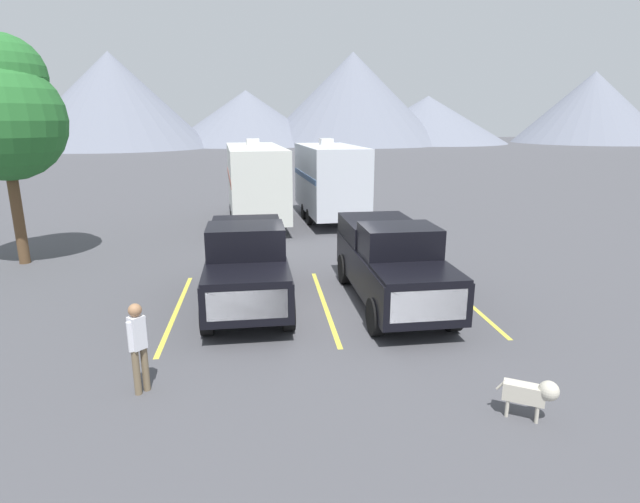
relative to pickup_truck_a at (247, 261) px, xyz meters
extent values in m
plane|color=#47474C|center=(2.03, -0.78, -1.16)|extent=(240.00, 240.00, 0.00)
cube|color=black|center=(0.00, -0.12, -0.22)|extent=(2.15, 5.51, 0.93)
cube|color=black|center=(0.05, -2.09, 0.29)|extent=(1.98, 1.57, 0.08)
cube|color=black|center=(0.01, -0.61, 0.67)|extent=(1.94, 1.46, 0.85)
cube|color=slate|center=(0.03, -1.18, 0.71)|extent=(1.79, 0.28, 0.63)
cube|color=black|center=(-0.03, 1.35, 0.50)|extent=(2.04, 2.56, 0.52)
cube|color=silver|center=(0.06, -2.82, -0.17)|extent=(1.72, 0.10, 0.65)
cylinder|color=black|center=(0.98, -1.96, -0.68)|extent=(0.30, 0.95, 0.94)
cylinder|color=black|center=(-0.89, -2.00, -0.68)|extent=(0.30, 0.95, 0.94)
cylinder|color=black|center=(0.89, 1.76, -0.68)|extent=(0.30, 0.95, 0.94)
cylinder|color=black|center=(-0.97, 1.72, -0.68)|extent=(0.30, 0.95, 0.94)
cube|color=black|center=(3.82, -0.56, -0.22)|extent=(2.11, 5.64, 1.00)
cube|color=black|center=(3.87, -2.57, 0.32)|extent=(1.94, 1.61, 0.08)
cube|color=black|center=(3.83, -1.06, 0.68)|extent=(1.90, 1.50, 0.80)
cube|color=slate|center=(3.85, -1.64, 0.72)|extent=(1.75, 0.27, 0.59)
cube|color=black|center=(3.79, 0.95, 0.56)|extent=(2.00, 2.62, 0.57)
cube|color=silver|center=(3.89, -3.33, -0.17)|extent=(1.69, 0.10, 0.70)
cylinder|color=black|center=(4.78, -2.44, -0.72)|extent=(0.30, 0.88, 0.87)
cylinder|color=black|center=(2.95, -2.48, -0.72)|extent=(0.30, 0.88, 0.87)
cylinder|color=black|center=(4.69, 1.36, -0.72)|extent=(0.30, 0.88, 0.87)
cylinder|color=black|center=(2.87, 1.32, -0.72)|extent=(0.30, 0.88, 0.87)
cube|color=gold|center=(-1.84, -0.41, -1.15)|extent=(0.12, 5.50, 0.01)
cube|color=gold|center=(2.03, -0.41, -1.15)|extent=(0.12, 5.50, 0.01)
cube|color=gold|center=(5.91, -0.41, -1.15)|extent=(0.12, 5.50, 0.01)
cube|color=silver|center=(0.20, 10.80, 0.90)|extent=(2.99, 7.81, 3.06)
cube|color=brown|center=(-1.01, 10.70, 1.06)|extent=(0.59, 7.32, 0.24)
cube|color=silver|center=(0.11, 11.94, 2.58)|extent=(0.65, 0.74, 0.30)
cube|color=#333333|center=(0.54, 6.39, -0.84)|extent=(0.21, 1.21, 0.12)
cylinder|color=black|center=(1.38, 9.97, -0.78)|extent=(0.28, 0.77, 0.76)
cylinder|color=black|center=(-0.83, 9.80, -0.78)|extent=(0.28, 0.77, 0.76)
cylinder|color=black|center=(1.24, 11.80, -0.78)|extent=(0.28, 0.77, 0.76)
cylinder|color=black|center=(-0.98, 11.62, -0.78)|extent=(0.28, 0.77, 0.76)
cube|color=silver|center=(3.72, 10.77, 0.91)|extent=(2.92, 6.29, 3.06)
cube|color=#4C6B99|center=(2.49, 10.67, 1.06)|extent=(0.47, 5.86, 0.24)
cube|color=silver|center=(3.65, 11.68, 2.59)|extent=(0.65, 0.74, 0.30)
cube|color=#333333|center=(4.00, 7.12, -0.84)|extent=(0.21, 1.21, 0.12)
cylinder|color=black|center=(4.91, 10.12, -0.78)|extent=(0.28, 0.77, 0.76)
cylinder|color=black|center=(2.65, 9.95, -0.78)|extent=(0.28, 0.77, 0.76)
cylinder|color=black|center=(4.79, 11.58, -0.78)|extent=(0.28, 0.77, 0.76)
cylinder|color=black|center=(2.54, 11.41, -0.78)|extent=(0.28, 0.77, 0.76)
cylinder|color=#726047|center=(-1.76, -4.39, -0.72)|extent=(0.13, 0.13, 0.86)
cylinder|color=#726047|center=(-1.88, -4.52, -0.72)|extent=(0.13, 0.13, 0.86)
cube|color=silver|center=(-1.82, -4.45, 0.01)|extent=(0.32, 0.32, 0.61)
sphere|color=#9E704C|center=(-1.82, -4.45, 0.44)|extent=(0.23, 0.23, 0.23)
cylinder|color=silver|center=(-1.72, -4.35, -0.02)|extent=(0.10, 0.10, 0.55)
cylinder|color=silver|center=(-1.92, -4.55, -0.02)|extent=(0.10, 0.10, 0.55)
cube|color=beige|center=(4.63, -6.02, -0.70)|extent=(0.69, 0.54, 0.30)
sphere|color=beige|center=(4.94, -6.21, -0.58)|extent=(0.33, 0.33, 0.33)
cylinder|color=beige|center=(4.32, -5.84, -0.64)|extent=(0.16, 0.12, 0.20)
cylinder|color=beige|center=(4.87, -6.07, -1.00)|extent=(0.06, 0.06, 0.30)
cylinder|color=beige|center=(4.79, -6.21, -1.00)|extent=(0.06, 0.06, 0.30)
cylinder|color=beige|center=(4.47, -5.84, -1.00)|extent=(0.06, 0.06, 0.30)
cylinder|color=beige|center=(4.39, -5.97, -1.00)|extent=(0.06, 0.06, 0.30)
cylinder|color=brown|center=(-7.73, 4.75, 0.74)|extent=(0.35, 0.35, 3.79)
sphere|color=#286B2D|center=(-7.73, 4.75, 3.60)|extent=(3.85, 3.85, 3.85)
sphere|color=#286B2D|center=(-7.64, 4.96, 4.95)|extent=(2.69, 2.69, 2.69)
cone|color=slate|center=(-23.96, 78.66, 6.66)|extent=(32.44, 32.44, 15.62)
cone|color=slate|center=(-1.81, 86.75, 3.85)|extent=(30.12, 30.12, 10.00)
cone|color=slate|center=(18.67, 87.12, 7.41)|extent=(35.59, 35.59, 17.14)
cone|color=slate|center=(34.68, 89.44, 3.48)|extent=(32.10, 32.10, 9.27)
cone|color=slate|center=(67.88, 85.82, 5.87)|extent=(29.91, 29.91, 14.05)
camera|label=1|loc=(0.42, -12.95, 3.67)|focal=28.15mm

